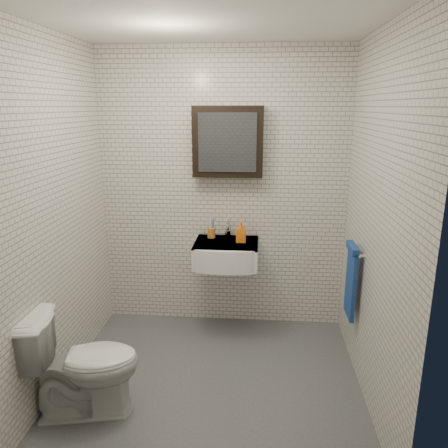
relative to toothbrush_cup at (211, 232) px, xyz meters
name	(u,v)px	position (x,y,z in m)	size (l,w,h in m)	color
ground	(211,380)	(0.10, -0.90, -0.89)	(2.20, 2.00, 0.01)	#4E5056
room_shell	(210,189)	(0.10, -0.90, 0.57)	(2.22, 2.02, 2.51)	silver
washbasin	(226,254)	(0.15, -0.17, -0.14)	(0.55, 0.50, 0.20)	white
faucet	(228,230)	(0.15, 0.03, 0.02)	(0.06, 0.20, 0.15)	silver
mirror_cabinet	(228,142)	(0.15, 0.02, 0.80)	(0.60, 0.15, 0.60)	black
towel_rail	(351,278)	(1.14, -0.55, -0.17)	(0.09, 0.30, 0.58)	silver
toothbrush_cup	(211,232)	(0.00, 0.00, 0.00)	(0.07, 0.07, 0.20)	#AF6E2B
soap_bottle	(241,232)	(0.27, -0.11, 0.04)	(0.08, 0.09, 0.19)	#F7571A
toilet	(83,363)	(-0.70, -1.30, -0.53)	(0.41, 0.72, 0.73)	white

